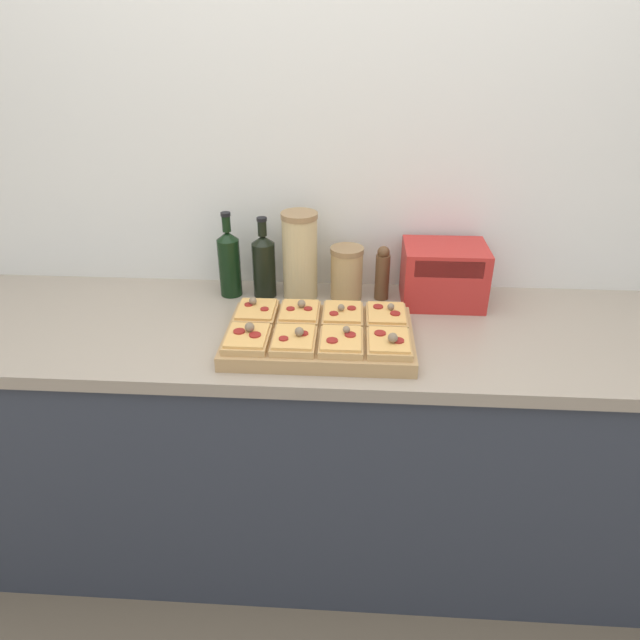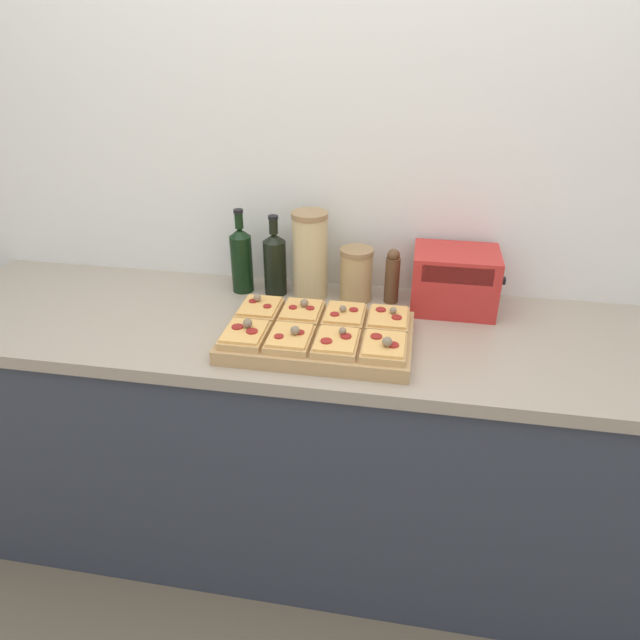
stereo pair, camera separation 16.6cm
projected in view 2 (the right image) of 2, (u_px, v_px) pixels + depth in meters
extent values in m
plane|color=brown|center=(314.00, 610.00, 1.90)|extent=(12.00, 12.00, 0.00)
cube|color=silver|center=(349.00, 187.00, 1.90)|extent=(6.00, 0.06, 2.50)
cube|color=#333842|center=(330.00, 446.00, 1.98)|extent=(2.60, 0.64, 0.87)
cube|color=gray|center=(332.00, 332.00, 1.77)|extent=(2.63, 0.67, 0.04)
cube|color=tan|center=(318.00, 337.00, 1.66)|extent=(0.54, 0.34, 0.04)
cube|color=tan|center=(260.00, 310.00, 1.74)|extent=(0.12, 0.15, 0.02)
cube|color=#E5A856|center=(260.00, 306.00, 1.73)|extent=(0.11, 0.14, 0.01)
cylinder|color=maroon|center=(253.00, 301.00, 1.75)|extent=(0.02, 0.02, 0.00)
cylinder|color=maroon|center=(267.00, 306.00, 1.72)|extent=(0.02, 0.02, 0.00)
sphere|color=#7F6B51|center=(257.00, 298.00, 1.75)|extent=(0.02, 0.02, 0.02)
cube|color=tan|center=(302.00, 313.00, 1.72)|extent=(0.12, 0.15, 0.02)
cube|color=#E5A856|center=(302.00, 309.00, 1.71)|extent=(0.11, 0.14, 0.01)
cylinder|color=maroon|center=(293.00, 307.00, 1.71)|extent=(0.03, 0.03, 0.00)
cylinder|color=maroon|center=(310.00, 308.00, 1.71)|extent=(0.03, 0.03, 0.00)
sphere|color=#7F6B51|center=(304.00, 303.00, 1.72)|extent=(0.02, 0.02, 0.02)
cube|color=tan|center=(344.00, 317.00, 1.70)|extent=(0.12, 0.15, 0.02)
cube|color=#E5A856|center=(345.00, 313.00, 1.69)|extent=(0.11, 0.14, 0.01)
cylinder|color=maroon|center=(335.00, 314.00, 1.67)|extent=(0.03, 0.03, 0.00)
cylinder|color=maroon|center=(354.00, 310.00, 1.70)|extent=(0.03, 0.03, 0.00)
sphere|color=#7F6B51|center=(343.00, 309.00, 1.69)|extent=(0.02, 0.02, 0.02)
cube|color=tan|center=(388.00, 320.00, 1.68)|extent=(0.12, 0.15, 0.02)
cube|color=#E5A856|center=(388.00, 316.00, 1.67)|extent=(0.11, 0.14, 0.01)
cylinder|color=maroon|center=(381.00, 310.00, 1.70)|extent=(0.03, 0.03, 0.00)
cylinder|color=maroon|center=(397.00, 317.00, 1.66)|extent=(0.03, 0.03, 0.00)
sphere|color=#7F6B51|center=(393.00, 310.00, 1.68)|extent=(0.02, 0.02, 0.02)
cube|color=tan|center=(245.00, 336.00, 1.60)|extent=(0.12, 0.15, 0.02)
cube|color=#E5A856|center=(244.00, 331.00, 1.59)|extent=(0.11, 0.14, 0.01)
cylinder|color=maroon|center=(237.00, 327.00, 1.61)|extent=(0.03, 0.03, 0.00)
cylinder|color=maroon|center=(252.00, 331.00, 1.58)|extent=(0.03, 0.03, 0.00)
sphere|color=#7F6B51|center=(248.00, 323.00, 1.60)|extent=(0.03, 0.03, 0.03)
cube|color=tan|center=(290.00, 340.00, 1.58)|extent=(0.12, 0.15, 0.02)
cube|color=#E5A856|center=(290.00, 335.00, 1.57)|extent=(0.11, 0.14, 0.01)
cylinder|color=maroon|center=(279.00, 336.00, 1.56)|extent=(0.03, 0.03, 0.00)
cylinder|color=maroon|center=(300.00, 332.00, 1.58)|extent=(0.03, 0.03, 0.00)
sphere|color=#7F6B51|center=(295.00, 330.00, 1.56)|extent=(0.03, 0.03, 0.03)
cube|color=tan|center=(336.00, 344.00, 1.56)|extent=(0.12, 0.15, 0.02)
cube|color=#E5A856|center=(336.00, 339.00, 1.55)|extent=(0.11, 0.14, 0.01)
cylinder|color=maroon|center=(326.00, 341.00, 1.54)|extent=(0.03, 0.03, 0.00)
cylinder|color=maroon|center=(346.00, 336.00, 1.56)|extent=(0.03, 0.03, 0.00)
sphere|color=#7F6B51|center=(343.00, 331.00, 1.57)|extent=(0.02, 0.02, 0.02)
cube|color=tan|center=(384.00, 348.00, 1.54)|extent=(0.12, 0.15, 0.02)
cube|color=#E5A856|center=(384.00, 344.00, 1.53)|extent=(0.11, 0.14, 0.01)
cylinder|color=maroon|center=(376.00, 336.00, 1.56)|extent=(0.03, 0.03, 0.00)
cylinder|color=maroon|center=(393.00, 345.00, 1.52)|extent=(0.03, 0.03, 0.00)
sphere|color=#7F6B51|center=(387.00, 342.00, 1.51)|extent=(0.03, 0.03, 0.03)
cylinder|color=black|center=(242.00, 264.00, 1.95)|extent=(0.07, 0.07, 0.20)
cone|color=black|center=(240.00, 232.00, 1.89)|extent=(0.07, 0.07, 0.03)
cylinder|color=black|center=(239.00, 221.00, 1.87)|extent=(0.03, 0.03, 0.05)
cylinder|color=black|center=(238.00, 211.00, 1.86)|extent=(0.03, 0.03, 0.01)
cylinder|color=black|center=(275.00, 268.00, 1.93)|extent=(0.08, 0.08, 0.19)
cone|color=black|center=(274.00, 238.00, 1.88)|extent=(0.08, 0.08, 0.03)
cylinder|color=black|center=(273.00, 226.00, 1.86)|extent=(0.03, 0.03, 0.05)
cylinder|color=black|center=(273.00, 217.00, 1.85)|extent=(0.03, 0.03, 0.01)
cylinder|color=tan|center=(310.00, 258.00, 1.89)|extent=(0.12, 0.12, 0.28)
cylinder|color=#937047|center=(310.00, 215.00, 1.82)|extent=(0.12, 0.12, 0.02)
cylinder|color=tan|center=(356.00, 277.00, 1.89)|extent=(0.11, 0.11, 0.16)
cylinder|color=#937047|center=(357.00, 252.00, 1.85)|extent=(0.11, 0.11, 0.02)
cylinder|color=brown|center=(392.00, 280.00, 1.88)|extent=(0.05, 0.05, 0.16)
sphere|color=brown|center=(394.00, 255.00, 1.83)|extent=(0.04, 0.04, 0.04)
cube|color=red|center=(454.00, 280.00, 1.83)|extent=(0.27, 0.20, 0.20)
cube|color=black|center=(457.00, 275.00, 1.72)|extent=(0.21, 0.01, 0.06)
cube|color=black|center=(501.00, 281.00, 1.80)|extent=(0.02, 0.02, 0.02)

